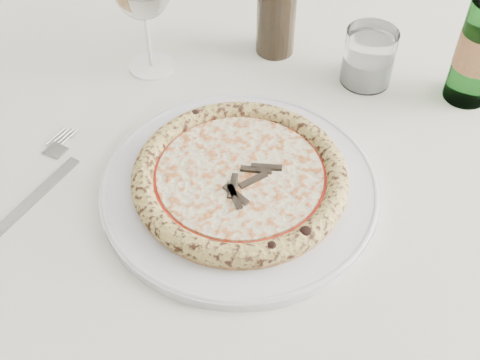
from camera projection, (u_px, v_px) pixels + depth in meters
The scene contains 7 objects.
floor at pixel (209, 269), 1.61m from camera, with size 5.00×6.00×0.02m, color gray.
dining_table at pixel (247, 180), 0.91m from camera, with size 1.47×0.91×0.76m.
chair_far at pixel (299, 1), 1.52m from camera, with size 0.42×0.42×0.93m.
plate at pixel (240, 186), 0.78m from camera, with size 0.36×0.36×0.02m.
pizza at pixel (240, 177), 0.76m from camera, with size 0.28×0.28×0.03m.
fork at pixel (42, 182), 0.79m from camera, with size 0.08×0.22×0.00m.
tumbler at pixel (368, 60), 0.91m from camera, with size 0.08×0.08×0.09m.
Camera 1 is at (0.18, -0.90, 1.34)m, focal length 45.00 mm.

